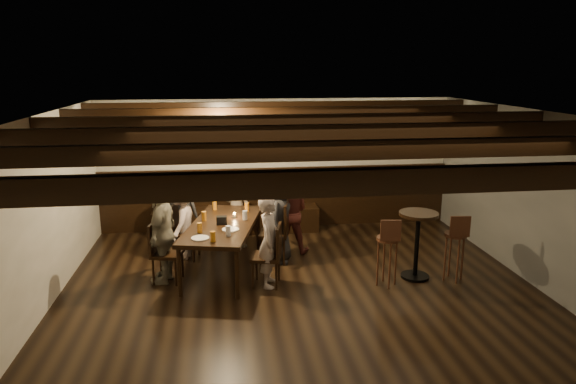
{
  "coord_description": "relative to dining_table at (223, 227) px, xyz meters",
  "views": [
    {
      "loc": [
        -1.02,
        -5.83,
        2.99
      ],
      "look_at": [
        -0.09,
        1.3,
        1.21
      ],
      "focal_mm": 32.0,
      "sensor_mm": 36.0,
      "label": 1
    }
  ],
  "objects": [
    {
      "name": "person_right_near",
      "position": [
        0.83,
        0.27,
        0.03
      ],
      "size": [
        0.59,
        0.77,
        1.41
      ],
      "primitive_type": "imported",
      "rotation": [
        0.0,
        0.0,
        1.35
      ],
      "color": "#242426",
      "rests_on": "floor"
    },
    {
      "name": "pint_g",
      "position": [
        -0.13,
        -0.79,
        0.13
      ],
      "size": [
        0.07,
        0.07,
        0.14
      ],
      "primitive_type": "cylinder",
      "color": "#BF7219",
      "rests_on": "dining_table"
    },
    {
      "name": "pint_a",
      "position": [
        -0.12,
        0.74,
        0.13
      ],
      "size": [
        0.07,
        0.07,
        0.14
      ],
      "primitive_type": "cylinder",
      "color": "#BF7219",
      "rests_on": "dining_table"
    },
    {
      "name": "pint_d",
      "position": [
        0.34,
        0.13,
        0.13
      ],
      "size": [
        0.07,
        0.07,
        0.14
      ],
      "primitive_type": "cylinder",
      "color": "silver",
      "rests_on": "dining_table"
    },
    {
      "name": "bar_stool_left",
      "position": [
        2.24,
        -0.82,
        -0.31
      ],
      "size": [
        0.31,
        0.33,
        0.99
      ],
      "rotation": [
        0.0,
        0.0,
        -0.12
      ],
      "color": "#391E12",
      "rests_on": "floor"
    },
    {
      "name": "chair_right_near",
      "position": [
        0.8,
        0.28,
        -0.39
      ],
      "size": [
        0.52,
        0.52,
        0.95
      ],
      "rotation": [
        0.0,
        0.0,
        1.35
      ],
      "color": "black",
      "rests_on": "floor"
    },
    {
      "name": "person_left_far",
      "position": [
        -0.83,
        -0.27,
        0.04
      ],
      "size": [
        0.52,
        0.89,
        1.43
      ],
      "primitive_type": "imported",
      "rotation": [
        0.0,
        0.0,
        -1.79
      ],
      "color": "gray",
      "rests_on": "floor"
    },
    {
      "name": "chair_right_far",
      "position": [
        0.6,
        -0.6,
        -0.41
      ],
      "size": [
        0.48,
        0.48,
        0.87
      ],
      "rotation": [
        0.0,
        0.0,
        1.35
      ],
      "color": "black",
      "rests_on": "floor"
    },
    {
      "name": "pint_c",
      "position": [
        -0.27,
        0.16,
        0.13
      ],
      "size": [
        0.07,
        0.07,
        0.14
      ],
      "primitive_type": "cylinder",
      "color": "#BF7219",
      "rests_on": "dining_table"
    },
    {
      "name": "dining_table",
      "position": [
        0.0,
        0.0,
        0.0
      ],
      "size": [
        1.3,
        2.12,
        0.74
      ],
      "rotation": [
        0.0,
        0.0,
        -0.22
      ],
      "color": "black",
      "rests_on": "floor"
    },
    {
      "name": "pint_f",
      "position": [
        0.07,
        -0.58,
        0.13
      ],
      "size": [
        0.07,
        0.07,
        0.14
      ],
      "primitive_type": "cylinder",
      "color": "silver",
      "rests_on": "dining_table"
    },
    {
      "name": "person_right_far",
      "position": [
        0.63,
        -0.6,
        -0.04
      ],
      "size": [
        0.4,
        0.52,
        1.28
      ],
      "primitive_type": "imported",
      "rotation": [
        0.0,
        0.0,
        1.35
      ],
      "color": "#B3A097",
      "rests_on": "floor"
    },
    {
      "name": "condiment_caddy",
      "position": [
        -0.01,
        -0.05,
        0.12
      ],
      "size": [
        0.15,
        0.1,
        0.12
      ],
      "primitive_type": "cube",
      "color": "black",
      "rests_on": "dining_table"
    },
    {
      "name": "chair_left_near",
      "position": [
        -0.6,
        0.6,
        -0.41
      ],
      "size": [
        0.48,
        0.48,
        0.87
      ],
      "rotation": [
        0.0,
        0.0,
        -1.79
      ],
      "color": "black",
      "rests_on": "floor"
    },
    {
      "name": "plate_far",
      "position": [
        0.11,
        -0.33,
        0.07
      ],
      "size": [
        0.24,
        0.24,
        0.01
      ],
      "primitive_type": "cylinder",
      "color": "white",
      "rests_on": "dining_table"
    },
    {
      "name": "person_bench_left",
      "position": [
        -0.68,
        1.08,
        -0.06
      ],
      "size": [
        0.67,
        0.51,
        1.23
      ],
      "primitive_type": "imported",
      "rotation": [
        0.0,
        0.0,
        2.92
      ],
      "color": "#2A292C",
      "rests_on": "floor"
    },
    {
      "name": "plate_near",
      "position": [
        -0.3,
        -0.65,
        0.07
      ],
      "size": [
        0.24,
        0.24,
        0.01
      ],
      "primitive_type": "cylinder",
      "color": "white",
      "rests_on": "dining_table"
    },
    {
      "name": "pint_b",
      "position": [
        0.39,
        0.58,
        0.13
      ],
      "size": [
        0.07,
        0.07,
        0.14
      ],
      "primitive_type": "cylinder",
      "color": "#BF7219",
      "rests_on": "dining_table"
    },
    {
      "name": "room",
      "position": [
        0.76,
        0.81,
        0.39
      ],
      "size": [
        7.0,
        7.0,
        7.0
      ],
      "color": "black",
      "rests_on": "ground"
    },
    {
      "name": "candle",
      "position": [
        0.18,
        0.27,
        0.09
      ],
      "size": [
        0.05,
        0.05,
        0.05
      ],
      "primitive_type": "cylinder",
      "color": "beige",
      "rests_on": "dining_table"
    },
    {
      "name": "bar_stool_right",
      "position": [
        3.24,
        -0.77,
        -0.31
      ],
      "size": [
        0.31,
        0.33,
        0.99
      ],
      "rotation": [
        0.0,
        0.0,
        -0.13
      ],
      "color": "#391E12",
      "rests_on": "floor"
    },
    {
      "name": "pint_e",
      "position": [
        -0.31,
        -0.39,
        0.13
      ],
      "size": [
        0.07,
        0.07,
        0.14
      ],
      "primitive_type": "cylinder",
      "color": "#BF7219",
      "rests_on": "dining_table"
    },
    {
      "name": "person_bench_centre",
      "position": [
        0.23,
        1.02,
        -0.03
      ],
      "size": [
        0.53,
        0.41,
        1.3
      ],
      "primitive_type": "imported",
      "rotation": [
        0.0,
        0.0,
        2.92
      ],
      "color": "gray",
      "rests_on": "floor"
    },
    {
      "name": "chair_left_far",
      "position": [
        -0.8,
        -0.28,
        -0.41
      ],
      "size": [
        0.47,
        0.47,
        0.87
      ],
      "rotation": [
        0.0,
        0.0,
        -1.79
      ],
      "color": "black",
      "rests_on": "floor"
    },
    {
      "name": "high_top_table",
      "position": [
        2.74,
        -0.62,
        -0.04
      ],
      "size": [
        0.55,
        0.55,
        0.98
      ],
      "color": "black",
      "rests_on": "floor"
    },
    {
      "name": "person_bench_right",
      "position": [
        1.08,
        0.68,
        -0.01
      ],
      "size": [
        0.75,
        0.64,
        1.34
      ],
      "primitive_type": "imported",
      "rotation": [
        0.0,
        0.0,
        2.92
      ],
      "color": "maroon",
      "rests_on": "floor"
    },
    {
      "name": "person_left_near",
      "position": [
        -0.63,
        0.6,
        -0.08
      ],
      "size": [
        0.61,
        0.86,
        1.2
      ],
      "primitive_type": "imported",
      "rotation": [
        0.0,
        0.0,
        -1.79
      ],
      "color": "#B19C96",
      "rests_on": "floor"
    }
  ]
}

